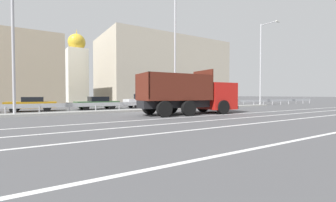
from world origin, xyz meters
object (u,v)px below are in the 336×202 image
(street_lamp_1, at_px, (13,46))
(parked_car_7, at_px, (211,100))
(dump_truck, at_px, (199,97))
(parked_car_6, at_px, (184,100))
(parked_car_4, at_px, (97,103))
(parked_car_3, at_px, (32,104))
(median_road_sign, at_px, (195,96))
(street_lamp_2, at_px, (176,48))
(street_lamp_3, at_px, (262,61))
(church_tower, at_px, (77,69))
(parked_car_5, at_px, (146,101))

(street_lamp_1, distance_m, parked_car_7, 23.24)
(dump_truck, relative_size, parked_car_6, 1.86)
(parked_car_4, bearing_deg, parked_car_6, -92.56)
(parked_car_3, bearing_deg, median_road_sign, -104.65)
(street_lamp_2, bearing_deg, street_lamp_3, -0.50)
(dump_truck, height_order, parked_car_3, dump_truck)
(median_road_sign, xyz_separation_m, church_tower, (-6.25, 28.24, 5.08))
(street_lamp_1, distance_m, street_lamp_2, 12.92)
(parked_car_6, bearing_deg, parked_car_5, -92.08)
(street_lamp_1, bearing_deg, median_road_sign, 0.10)
(street_lamp_2, relative_size, parked_car_3, 2.68)
(parked_car_4, bearing_deg, median_road_sign, -122.34)
(median_road_sign, height_order, parked_car_6, median_road_sign)
(dump_truck, xyz_separation_m, street_lamp_2, (1.01, 4.58, 4.66))
(median_road_sign, distance_m, street_lamp_3, 11.46)
(dump_truck, height_order, parked_car_5, dump_truck)
(median_road_sign, relative_size, parked_car_6, 0.59)
(street_lamp_1, height_order, parked_car_6, street_lamp_1)
(median_road_sign, distance_m, street_lamp_1, 15.44)
(parked_car_4, height_order, church_tower, church_tower)
(dump_truck, distance_m, median_road_sign, 5.61)
(parked_car_3, bearing_deg, parked_car_7, -84.18)
(street_lamp_1, height_order, parked_car_4, street_lamp_1)
(dump_truck, xyz_separation_m, street_lamp_1, (-11.84, 4.55, 3.37))
(median_road_sign, bearing_deg, parked_car_4, 150.54)
(parked_car_4, distance_m, parked_car_7, 15.66)
(median_road_sign, height_order, parked_car_7, median_road_sign)
(parked_car_3, xyz_separation_m, parked_car_6, (16.19, -0.02, 0.11))
(street_lamp_2, xyz_separation_m, parked_car_3, (-11.82, 4.86, -5.24))
(dump_truck, distance_m, parked_car_6, 10.86)
(parked_car_4, relative_size, parked_car_7, 0.93)
(street_lamp_1, xyz_separation_m, parked_car_3, (1.04, 4.89, -3.95))
(street_lamp_3, height_order, parked_car_3, street_lamp_3)
(street_lamp_1, relative_size, parked_car_5, 1.72)
(street_lamp_1, bearing_deg, parked_car_7, 13.64)
(parked_car_5, bearing_deg, parked_car_4, -90.22)
(median_road_sign, distance_m, parked_car_7, 8.99)
(parked_car_4, bearing_deg, dump_truck, -153.68)
(median_road_sign, bearing_deg, church_tower, 102.48)
(parked_car_6, relative_size, church_tower, 0.30)
(dump_truck, xyz_separation_m, parked_car_5, (0.15, 9.39, -0.47))
(street_lamp_1, relative_size, church_tower, 0.59)
(street_lamp_2, height_order, street_lamp_3, street_lamp_2)
(street_lamp_2, height_order, parked_car_5, street_lamp_2)
(dump_truck, xyz_separation_m, parked_car_7, (10.41, 9.95, -0.58))
(street_lamp_1, distance_m, parked_car_3, 6.37)
(dump_truck, xyz_separation_m, church_tower, (-3.01, 32.81, 5.19))
(street_lamp_1, bearing_deg, parked_car_3, 78.02)
(street_lamp_2, xyz_separation_m, parked_car_7, (9.40, 5.37, -5.24))
(dump_truck, relative_size, parked_car_5, 1.61)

